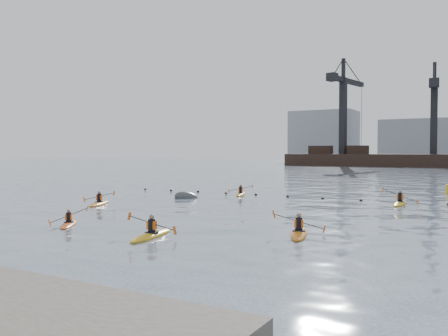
{
  "coord_description": "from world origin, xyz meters",
  "views": [
    {
      "loc": [
        12.7,
        -13.91,
        3.75
      ],
      "look_at": [
        -0.73,
        9.6,
        2.8
      ],
      "focal_mm": 38.0,
      "sensor_mm": 36.0,
      "label": 1
    }
  ],
  "objects_px": {
    "kayaker_1": "(152,234)",
    "kayaker_3": "(400,203)",
    "kayaker_2": "(99,203)",
    "mooring_buoy": "(187,198)",
    "kayaker_0": "(69,224)",
    "kayaker_5": "(241,194)",
    "kayaker_4": "(299,232)"
  },
  "relations": [
    {
      "from": "kayaker_2",
      "to": "mooring_buoy",
      "type": "bearing_deg",
      "value": 44.26
    },
    {
      "from": "kayaker_3",
      "to": "mooring_buoy",
      "type": "relative_size",
      "value": 1.8
    },
    {
      "from": "kayaker_1",
      "to": "kayaker_3",
      "type": "bearing_deg",
      "value": 58.55
    },
    {
      "from": "kayaker_3",
      "to": "mooring_buoy",
      "type": "xyz_separation_m",
      "value": [
        -15.75,
        -3.6,
        -0.11
      ]
    },
    {
      "from": "kayaker_3",
      "to": "mooring_buoy",
      "type": "height_order",
      "value": "kayaker_3"
    },
    {
      "from": "kayaker_3",
      "to": "mooring_buoy",
      "type": "bearing_deg",
      "value": -167.85
    },
    {
      "from": "kayaker_0",
      "to": "kayaker_5",
      "type": "distance_m",
      "value": 19.18
    },
    {
      "from": "kayaker_2",
      "to": "kayaker_5",
      "type": "xyz_separation_m",
      "value": [
        5.25,
        11.47,
        -0.0
      ]
    },
    {
      "from": "kayaker_3",
      "to": "kayaker_1",
      "type": "bearing_deg",
      "value": -111.95
    },
    {
      "from": "kayaker_2",
      "to": "mooring_buoy",
      "type": "height_order",
      "value": "kayaker_2"
    },
    {
      "from": "kayaker_3",
      "to": "kayaker_5",
      "type": "relative_size",
      "value": 1.12
    },
    {
      "from": "kayaker_4",
      "to": "mooring_buoy",
      "type": "distance_m",
      "value": 18.06
    },
    {
      "from": "kayaker_1",
      "to": "kayaker_3",
      "type": "relative_size",
      "value": 0.97
    },
    {
      "from": "kayaker_5",
      "to": "mooring_buoy",
      "type": "distance_m",
      "value": 5.16
    },
    {
      "from": "kayaker_0",
      "to": "kayaker_5",
      "type": "bearing_deg",
      "value": 53.14
    },
    {
      "from": "mooring_buoy",
      "to": "kayaker_1",
      "type": "bearing_deg",
      "value": -60.84
    },
    {
      "from": "kayaker_2",
      "to": "mooring_buoy",
      "type": "xyz_separation_m",
      "value": [
        2.69,
        7.0,
        -0.1
      ]
    },
    {
      "from": "kayaker_0",
      "to": "kayaker_3",
      "type": "xyz_separation_m",
      "value": [
        12.97,
        18.31,
        0.02
      ]
    },
    {
      "from": "kayaker_0",
      "to": "kayaker_4",
      "type": "bearing_deg",
      "value": -21.55
    },
    {
      "from": "kayaker_1",
      "to": "mooring_buoy",
      "type": "distance_m",
      "value": 17.37
    },
    {
      "from": "kayaker_1",
      "to": "kayaker_5",
      "type": "bearing_deg",
      "value": 96.49
    },
    {
      "from": "kayaker_4",
      "to": "kayaker_3",
      "type": "bearing_deg",
      "value": -115.44
    },
    {
      "from": "kayaker_0",
      "to": "kayaker_3",
      "type": "bearing_deg",
      "value": 17.17
    },
    {
      "from": "kayaker_4",
      "to": "kayaker_5",
      "type": "xyz_separation_m",
      "value": [
        -11.35,
        16.0,
        -0.01
      ]
    },
    {
      "from": "kayaker_1",
      "to": "mooring_buoy",
      "type": "relative_size",
      "value": 1.75
    },
    {
      "from": "kayaker_4",
      "to": "mooring_buoy",
      "type": "xyz_separation_m",
      "value": [
        -13.91,
        11.52,
        -0.11
      ]
    },
    {
      "from": "kayaker_4",
      "to": "mooring_buoy",
      "type": "bearing_deg",
      "value": -58.12
    },
    {
      "from": "kayaker_4",
      "to": "kayaker_5",
      "type": "relative_size",
      "value": 1.09
    },
    {
      "from": "kayaker_2",
      "to": "kayaker_4",
      "type": "relative_size",
      "value": 0.95
    },
    {
      "from": "kayaker_0",
      "to": "kayaker_5",
      "type": "relative_size",
      "value": 0.81
    },
    {
      "from": "kayaker_2",
      "to": "kayaker_1",
      "type": "bearing_deg",
      "value": -60.96
    },
    {
      "from": "kayaker_1",
      "to": "kayaker_4",
      "type": "bearing_deg",
      "value": 23.6
    }
  ]
}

